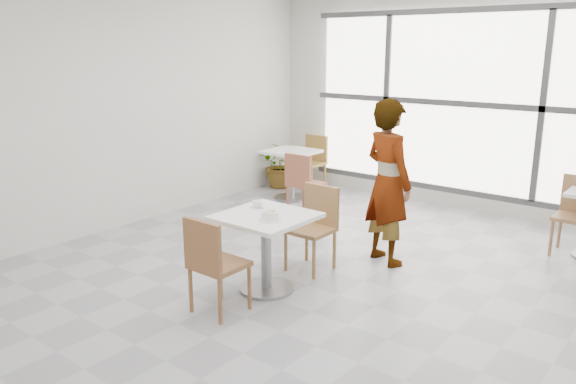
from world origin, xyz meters
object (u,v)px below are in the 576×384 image
Objects in this scene: person at (388,183)px; bg_chair_left_near at (303,180)px; chair_far at (315,222)px; main_table at (266,238)px; oatmeal_bowl at (270,215)px; plant_left at (282,164)px; bg_table_left at (291,168)px; coffee_cup at (257,204)px; chair_near at (212,260)px; bg_chair_left_far at (312,159)px.

bg_chair_left_near is (-1.71, 0.78, -0.37)m from person.
chair_far is 1.85m from bg_chair_left_near.
oatmeal_bowl is at bearing -34.92° from main_table.
chair_far is 1.14× the size of plant_left.
plant_left is at bearing -40.82° from bg_chair_left_near.
bg_table_left is at bearing -39.66° from plant_left.
person reaches higher than coffee_cup.
oatmeal_bowl is (0.11, -0.85, 0.29)m from chair_far.
bg_chair_left_near is 1.14× the size of plant_left.
bg_table_left is at bearing 125.31° from oatmeal_bowl.
main_table is 0.92× the size of chair_far.
coffee_cup is 0.09× the size of person.
person is (0.51, 1.36, 0.35)m from main_table.
bg_table_left is at bearing 122.29° from coffee_cup.
chair_near is (-0.03, -0.66, -0.02)m from main_table.
main_table is 0.66m from chair_near.
person is at bearing -104.98° from chair_near.
bg_chair_left_far is at bearing 126.79° from chair_far.
bg_chair_left_far is (-1.78, 3.33, -0.28)m from coffee_cup.
bg_chair_left_far is 1.14× the size of plant_left.
chair_near is at bearing -92.11° from chair_far.
coffee_cup is at bearing 115.90° from bg_chair_left_near.
main_table is 4.06m from plant_left.
chair_far is at bearing 131.30° from bg_chair_left_near.
bg_table_left is at bearing 133.58° from chair_far.
bg_chair_left_far is (-0.80, 1.31, 0.00)m from bg_chair_left_near.
bg_table_left is 0.91m from bg_chair_left_near.
person is at bearing -39.79° from bg_chair_left_far.
chair_near and bg_chair_left_near have the same top height.
person is 2.01× the size of bg_chair_left_near.
bg_chair_left_near is at bearing -67.36° from chair_near.
chair_near is at bearing 112.64° from bg_chair_left_near.
bg_chair_left_near reaches higher than bg_table_left.
chair_far is 0.90m from oatmeal_bowl.
oatmeal_bowl is 0.27× the size of plant_left.
bg_table_left is 0.86× the size of bg_chair_left_far.
chair_near is at bearing -76.38° from coffee_cup.
bg_chair_left_near is 1.67m from plant_left.
main_table is 3.33m from bg_table_left.
bg_chair_left_near is at bearing 119.27° from main_table.
oatmeal_bowl is (0.17, 0.57, 0.29)m from chair_near.
oatmeal_bowl is at bearing -82.34° from chair_far.
chair_near is 3.04m from bg_chair_left_near.
coffee_cup is at bearing -54.21° from plant_left.
plant_left is (-0.46, -0.23, -0.12)m from bg_chair_left_far.
person reaches higher than bg_chair_left_near.
bg_chair_left_far is (-2.51, 2.09, -0.37)m from person.
coffee_cup reaches higher than main_table.
person is at bearing 75.54° from oatmeal_bowl.
bg_chair_left_far is 0.52m from plant_left.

